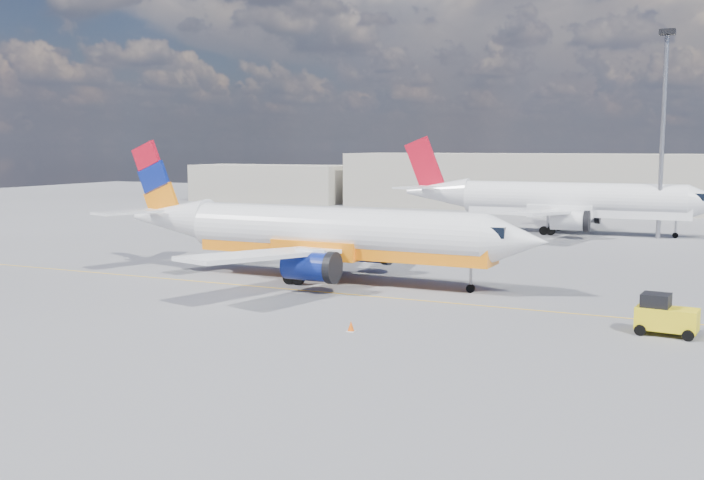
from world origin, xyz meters
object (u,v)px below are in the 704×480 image
at_px(second_jet, 561,201).
at_px(gse_tug, 665,316).
at_px(main_jet, 322,234).
at_px(traffic_cone, 351,326).

distance_m(second_jet, gse_tug, 45.23).
relative_size(main_jet, traffic_cone, 59.16).
xyz_separation_m(second_jet, gse_tug, (12.33, -43.45, -2.46)).
bearing_deg(traffic_cone, main_jet, 122.12).
xyz_separation_m(main_jet, traffic_cone, (7.98, -12.72, -2.94)).
bearing_deg(traffic_cone, gse_tug, 21.93).
xyz_separation_m(second_jet, traffic_cone, (-1.75, -49.12, -3.14)).
height_order(second_jet, traffic_cone, second_jet).
bearing_deg(second_jet, traffic_cone, -92.69).
bearing_deg(second_jet, main_jet, -105.62).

